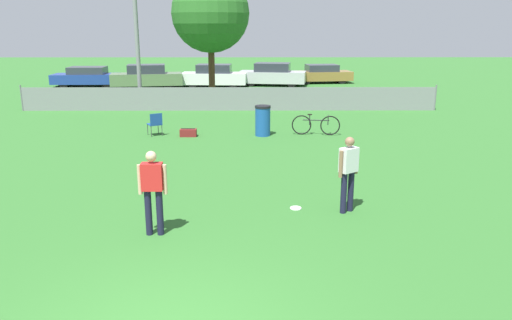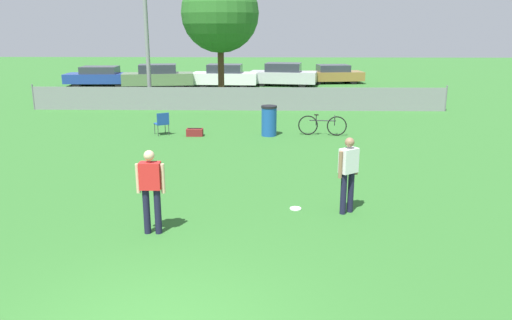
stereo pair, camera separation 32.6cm
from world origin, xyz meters
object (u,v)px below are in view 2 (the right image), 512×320
Objects in this scene: bicycle_sideline at (322,125)px; parked_car_silver at (283,75)px; player_thrower_red at (151,186)px; folding_chair_sideline at (162,122)px; parked_car_olive at (158,76)px; tree_near_pole at (220,14)px; gear_bag_sideline at (195,132)px; trash_bin at (269,121)px; parked_car_tan at (333,74)px; frisbee_disc at (296,209)px; player_receiver_white at (348,170)px; parked_car_blue at (100,76)px; parked_car_white at (225,76)px.

parked_car_silver reaches higher than bicycle_sideline.
player_thrower_red is 0.94× the size of bicycle_sideline.
folding_chair_sideline is at bearing 100.30° from player_thrower_red.
parked_car_olive is (-9.18, 14.57, 0.34)m from bicycle_sideline.
tree_near_pole is 10.87× the size of gear_bag_sideline.
parked_car_olive is (-7.22, 14.68, 0.16)m from trash_bin.
tree_near_pole reaches higher than folding_chair_sideline.
trash_bin is at bearing -111.64° from parked_car_tan.
player_thrower_red is 9.24m from trash_bin.
parked_car_olive is at bearing -173.78° from parked_car_tan.
player_thrower_red is 6.54× the size of frisbee_disc.
player_receiver_white is 9.58m from folding_chair_sideline.
folding_chair_sideline is at bearing -67.21° from parked_car_blue.
parked_car_tan is (6.93, 9.72, -3.85)m from tree_near_pole.
player_thrower_red is 3.27m from frisbee_disc.
parked_car_tan is (3.52, 1.57, -0.09)m from parked_car_silver.
parked_car_tan is at bearing 19.35° from parked_car_white.
trash_bin is at bearing 94.38° from frisbee_disc.
parked_car_silver is (-1.00, 15.81, 0.35)m from bicycle_sideline.
gear_bag_sideline is at bearing -170.11° from bicycle_sideline.
player_receiver_white is 6.54× the size of frisbee_disc.
folding_chair_sideline is 0.18× the size of parked_car_olive.
bicycle_sideline is 15.97m from parked_car_white.
player_receiver_white reaches higher than parked_car_olive.
parked_car_white reaches higher than frisbee_disc.
folding_chair_sideline is at bearing 179.80° from trash_bin.
parked_car_olive is 8.27m from parked_car_silver.
player_receiver_white reaches higher than parked_car_tan.
parked_car_tan is (11.70, 2.81, -0.08)m from parked_car_olive.
player_thrower_red is at bearing -85.42° from parked_car_white.
frisbee_disc is 8.84m from folding_chair_sideline.
player_receiver_white is (4.11, -15.54, -3.53)m from tree_near_pole.
bicycle_sideline is 0.41× the size of parked_car_white.
folding_chair_sideline is 0.47× the size of bicycle_sideline.
parked_car_silver is (12.27, 0.33, 0.09)m from parked_car_blue.
gear_bag_sideline is 16.46m from parked_car_silver.
parked_car_blue reaches higher than gear_bag_sideline.
frisbee_disc is 0.05× the size of parked_car_silver.
player_receiver_white is at bearing -79.37° from parked_car_silver.
parked_car_silver is at bearing 89.09° from frisbee_disc.
player_receiver_white is at bearing -77.95° from trash_bin.
parked_car_white is at bearing 91.30° from player_thrower_red.
player_thrower_red is (0.21, -16.73, -3.53)m from tree_near_pole.
frisbee_disc is at bearing -80.11° from parked_car_olive.
bicycle_sideline is 15.84m from parked_car_silver.
parked_car_white is 1.01× the size of parked_car_tan.
player_receiver_white and player_thrower_red have the same top height.
folding_chair_sideline is at bearing -90.76° from parked_car_white.
folding_chair_sideline reaches higher than gear_bag_sideline.
trash_bin is 16.36m from parked_car_olive.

